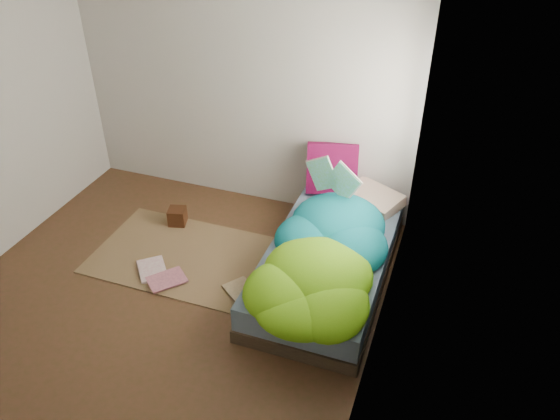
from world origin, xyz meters
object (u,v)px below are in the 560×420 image
object	(u,v)px
pillow_magenta	(332,168)
floor_book_a	(139,272)
wooden_box	(177,216)
floor_book_b	(162,272)
open_book	(333,168)
bed	(328,262)

from	to	relation	value
pillow_magenta	floor_book_a	size ratio (longest dim) A/B	1.52
wooden_box	floor_book_b	bearing A→B (deg)	-71.85
wooden_box	floor_book_b	world-z (taller)	wooden_box
pillow_magenta	open_book	distance (m)	0.48
pillow_magenta	floor_book_a	distance (m)	2.06
open_book	floor_book_b	distance (m)	1.79
bed	wooden_box	xyz separation A→B (m)	(-1.65, 0.28, -0.07)
open_book	floor_book_b	bearing A→B (deg)	-123.35
floor_book_b	pillow_magenta	bearing A→B (deg)	90.27
pillow_magenta	wooden_box	bearing A→B (deg)	-171.80
pillow_magenta	open_book	bearing A→B (deg)	-91.38
pillow_magenta	floor_book_b	world-z (taller)	pillow_magenta
open_book	floor_book_b	world-z (taller)	open_book
pillow_magenta	floor_book_a	world-z (taller)	pillow_magenta
floor_book_a	open_book	bearing A→B (deg)	-5.16
bed	floor_book_b	world-z (taller)	bed
bed	pillow_magenta	world-z (taller)	pillow_magenta
open_book	wooden_box	bearing A→B (deg)	-152.26
floor_book_a	floor_book_b	xyz separation A→B (m)	(0.20, 0.07, 0.00)
bed	floor_book_a	xyz separation A→B (m)	(-1.60, -0.54, -0.14)
pillow_magenta	floor_book_b	xyz separation A→B (m)	(-1.17, -1.37, -0.56)
wooden_box	floor_book_a	size ratio (longest dim) A/B	0.52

